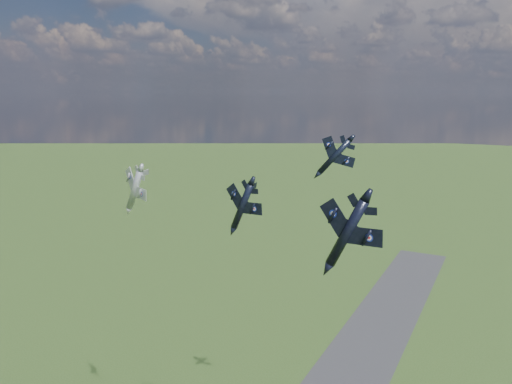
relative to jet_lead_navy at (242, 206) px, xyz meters
The scene contains 4 objects.
jet_lead_navy is the anchor object (origin of this frame).
jet_right_navy 33.91m from the jet_lead_navy, 37.11° to the right, with size 10.08×14.06×2.91m, color black, non-canonical shape.
jet_high_navy 23.80m from the jet_lead_navy, 58.54° to the left, with size 9.18×12.80×2.65m, color black, non-canonical shape.
jet_left_silver 25.61m from the jet_lead_navy, behind, with size 10.32×14.39×2.98m, color #91949B, non-canonical shape.
Camera 1 is at (45.74, -70.08, 101.55)m, focal length 35.00 mm.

